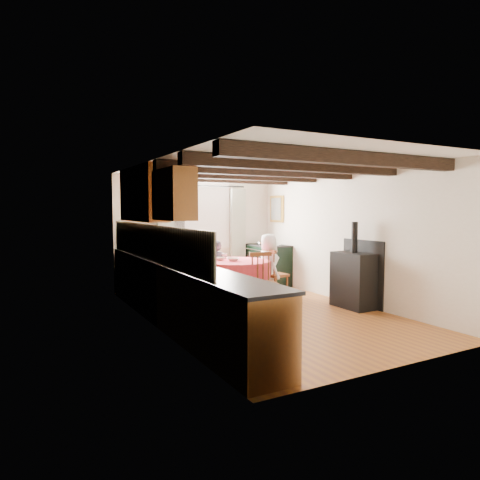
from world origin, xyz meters
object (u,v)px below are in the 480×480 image
dining_table (236,281)px  chair_left (197,277)px  chair_near (264,281)px  cup (225,256)px  chair_right (276,273)px  child_right (268,265)px  cast_iron_stove (354,265)px  child_far (216,268)px  aga_range (268,264)px

dining_table → chair_left: (-0.80, -0.04, 0.14)m
chair_near → cup: size_ratio=9.70×
dining_table → chair_right: bearing=-0.8°
chair_left → child_right: child_right is taller
chair_right → cast_iron_stove: bearing=-160.6°
chair_left → cast_iron_stove: bearing=58.2°
chair_left → dining_table: bearing=91.2°
chair_near → cup: bearing=108.0°
child_right → cup: bearing=70.8°
chair_near → cup: 1.28m
chair_right → cast_iron_stove: cast_iron_stove is taller
child_far → chair_left: bearing=55.8°
cast_iron_stove → dining_table: bearing=137.6°
chair_right → child_far: child_far is taller
child_far → child_right: size_ratio=0.88×
chair_right → child_right: bearing=52.8°
chair_left → child_far: (0.71, 0.73, 0.03)m
chair_right → cup: (-0.88, 0.44, 0.33)m
chair_right → cast_iron_stove: (0.69, -1.40, 0.28)m
chair_left → child_far: 1.02m
cast_iron_stove → chair_near: bearing=157.3°
child_far → cast_iron_stove: bearing=138.2°
chair_right → cast_iron_stove: 1.58m
aga_range → child_far: size_ratio=0.92×
child_far → cup: 0.37m
aga_range → cup: (-1.46, -0.74, 0.34)m
aga_range → child_right: 1.32m
cup → cast_iron_stove: bearing=-49.5°
chair_near → child_far: size_ratio=0.89×
dining_table → chair_left: bearing=-177.3°
cast_iron_stove → child_right: bearing=118.8°
dining_table → cup: cup is taller
cast_iron_stove → child_right: size_ratio=1.21×
chair_near → child_right: bearing=65.9°
cast_iron_stove → child_far: (-1.63, 2.10, -0.20)m
chair_right → child_right: (-0.12, 0.07, 0.15)m
chair_near → aga_range: bearing=68.2°
aga_range → child_right: size_ratio=0.82×
aga_range → child_far: bearing=-162.5°
chair_near → child_far: 1.51m
chair_left → child_right: bearing=92.1°
dining_table → chair_right: 0.86m
aga_range → cup: aga_range is taller
aga_range → cast_iron_stove: 2.60m
chair_right → aga_range: chair_right is taller
chair_right → cup: chair_right is taller
dining_table → aga_range: 1.85m
chair_left → cup: bearing=119.5°
child_right → cup: child_right is taller
chair_near → chair_right: 1.10m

